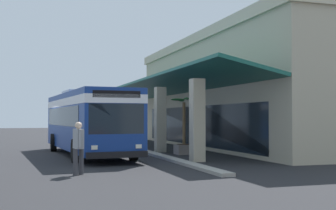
{
  "coord_description": "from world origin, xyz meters",
  "views": [
    {
      "loc": [
        25.09,
        -2.26,
        1.9
      ],
      "look_at": [
        6.5,
        3.73,
        2.45
      ],
      "focal_mm": 47.43,
      "sensor_mm": 36.0,
      "label": 1
    }
  ],
  "objects": [
    {
      "name": "transit_bus",
      "position": [
        2.39,
        0.74,
        1.85
      ],
      "size": [
        11.37,
        3.38,
        3.34
      ],
      "color": "navy",
      "rests_on": "ground"
    },
    {
      "name": "curb_strip",
      "position": [
        -1.04,
        3.93,
        0.06
      ],
      "size": [
        26.47,
        0.5,
        0.12
      ],
      "primitive_type": "cube",
      "color": "#9E998E",
      "rests_on": "ground"
    },
    {
      "name": "pedestrian",
      "position": [
        10.19,
        -0.58,
        0.99
      ],
      "size": [
        0.7,
        0.37,
        1.75
      ],
      "color": "#38383D",
      "rests_on": "ground"
    },
    {
      "name": "plaza_building",
      "position": [
        -1.04,
        13.55,
        3.56
      ],
      "size": [
        22.36,
        15.12,
        7.1
      ],
      "color": "#B2A88E",
      "rests_on": "ground"
    },
    {
      "name": "potted_palm",
      "position": [
        3.45,
        5.58,
        0.68
      ],
      "size": [
        1.53,
        1.68,
        2.96
      ],
      "color": "gray",
      "rests_on": "ground"
    },
    {
      "name": "ground",
      "position": [
        0.0,
        8.0,
        0.0
      ],
      "size": [
        120.0,
        120.0,
        0.0
      ],
      "primitive_type": "plane",
      "color": "#262628"
    }
  ]
}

